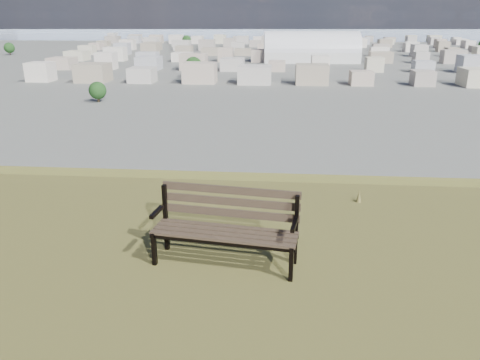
{
  "coord_description": "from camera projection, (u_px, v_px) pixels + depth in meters",
  "views": [
    {
      "loc": [
        1.19,
        -3.41,
        27.63
      ],
      "look_at": [
        0.62,
        3.19,
        25.3
      ],
      "focal_mm": 35.0,
      "sensor_mm": 36.0,
      "label": 1
    }
  ],
  "objects": [
    {
      "name": "grass_tufts",
      "position": [
        107.0,
        349.0,
        3.73
      ],
      "size": [
        12.49,
        7.38,
        0.28
      ],
      "color": "brown",
      "rests_on": "hilltop_mesa"
    },
    {
      "name": "far_hills",
      "position": [
        260.0,
        16.0,
        1327.35
      ],
      "size": [
        2050.0,
        340.0,
        60.0
      ],
      "color": "#90A1B3",
      "rests_on": "ground"
    },
    {
      "name": "city_blocks",
      "position": [
        280.0,
        47.0,
        382.01
      ],
      "size": [
        395.0,
        361.0,
        7.0
      ],
      "color": "silver",
      "rests_on": "ground"
    },
    {
      "name": "bay_water",
      "position": [
        281.0,
        32.0,
        858.28
      ],
      "size": [
        2400.0,
        700.0,
        0.12
      ],
      "primitive_type": "cube",
      "color": "#9AA7C4",
      "rests_on": "ground"
    },
    {
      "name": "city_trees",
      "position": [
        240.0,
        52.0,
        312.78
      ],
      "size": [
        406.52,
        387.2,
        9.98
      ],
      "color": "#302318",
      "rests_on": "ground"
    },
    {
      "name": "park_bench",
      "position": [
        226.0,
        223.0,
        5.16
      ],
      "size": [
        1.64,
        0.72,
        0.83
      ],
      "rotation": [
        0.0,
        0.0,
        -0.14
      ],
      "color": "#443727",
      "rests_on": "hilltop_mesa"
    },
    {
      "name": "arena",
      "position": [
        311.0,
        53.0,
        292.71
      ],
      "size": [
        59.73,
        28.09,
        24.64
      ],
      "rotation": [
        0.0,
        0.0,
        0.06
      ],
      "color": "silver",
      "rests_on": "ground"
    }
  ]
}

